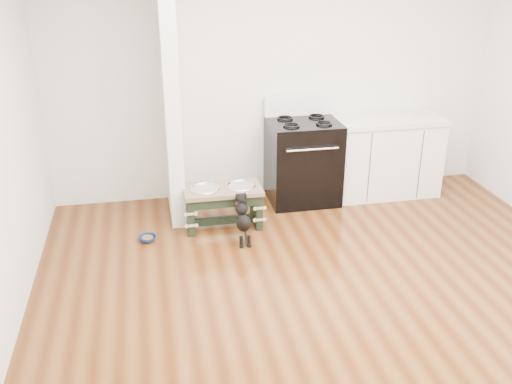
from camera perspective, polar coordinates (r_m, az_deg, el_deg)
ground at (r=4.71m, az=8.71°, el=-11.54°), size 5.00×5.00×0.00m
room_shell at (r=4.01m, az=10.12°, el=7.79°), size 5.00×5.00×5.00m
partition_wall at (r=5.86m, az=-8.61°, el=10.08°), size 0.15×0.80×2.70m
oven_range at (r=6.39m, az=4.70°, el=3.23°), size 0.76×0.69×1.14m
cabinet_run at (r=6.74m, az=12.72°, el=3.57°), size 1.24×0.64×0.91m
dog_feeder at (r=5.80m, az=-3.32°, el=-0.72°), size 0.79×0.42×0.45m
puppy at (r=5.52m, az=-1.33°, el=-2.54°), size 0.14×0.40×0.48m
floor_bowl at (r=5.72m, az=-10.80°, el=-4.60°), size 0.21×0.21×0.05m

